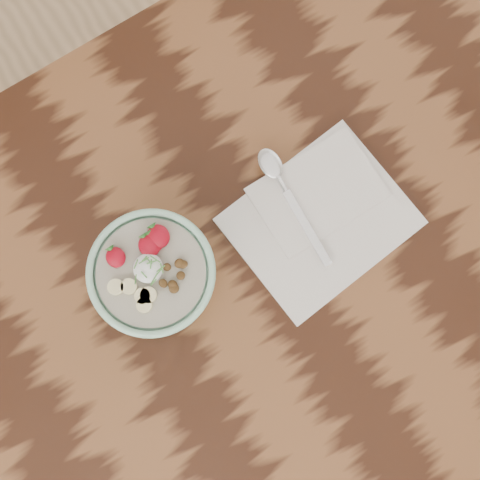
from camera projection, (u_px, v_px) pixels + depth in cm
name	position (u px, v px, depth cm)	size (l,w,h in cm)	color
table	(270.00, 271.00, 108.62)	(160.00, 90.00, 75.00)	black
breakfast_bowl	(154.00, 275.00, 93.26)	(17.56, 17.56, 11.59)	#9FD7B7
napkin	(320.00, 215.00, 99.86)	(27.07, 22.80, 1.54)	silver
spoon	(279.00, 179.00, 99.29)	(3.60, 20.04, 1.05)	silver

